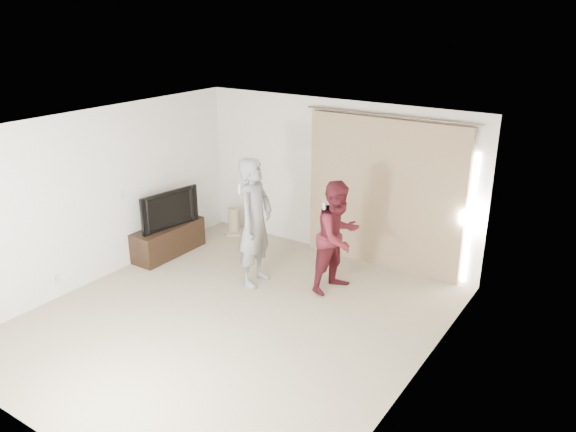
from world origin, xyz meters
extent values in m
plane|color=tan|center=(0.00, 0.00, 0.00)|extent=(5.50, 5.50, 0.00)
cube|color=silver|center=(0.00, 2.75, 1.30)|extent=(5.00, 0.04, 2.60)
cube|color=silver|center=(-2.50, 0.00, 1.30)|extent=(0.04, 5.50, 2.60)
cube|color=silver|center=(-2.48, 0.40, 1.20)|extent=(0.02, 0.08, 0.12)
cube|color=silver|center=(-2.48, -0.90, 0.30)|extent=(0.02, 0.08, 0.12)
cube|color=silver|center=(0.00, 0.00, 2.60)|extent=(5.00, 5.50, 0.01)
cube|color=tan|center=(0.90, 2.68, 1.20)|extent=(2.60, 0.10, 2.40)
cylinder|color=#715C4D|center=(0.90, 2.68, 2.44)|extent=(2.80, 0.03, 0.03)
cube|color=white|center=(2.26, 2.72, 1.05)|extent=(0.08, 0.04, 2.00)
cube|color=black|center=(-2.27, 1.09, 0.25)|extent=(0.46, 1.33, 0.51)
imported|color=black|center=(-2.27, 1.09, 0.83)|extent=(0.32, 1.10, 0.63)
cylinder|color=tan|center=(-1.91, 2.40, 0.03)|extent=(0.38, 0.38, 0.06)
cylinder|color=tan|center=(-1.91, 2.40, 0.28)|extent=(0.21, 0.21, 0.44)
imported|color=gray|center=(-0.40, 1.06, 0.97)|extent=(0.55, 0.76, 1.95)
cube|color=silver|center=(-0.58, 0.96, 1.49)|extent=(0.04, 0.04, 0.14)
cube|color=silver|center=(-0.58, 1.18, 1.36)|extent=(0.05, 0.05, 0.09)
imported|color=#51151E|center=(0.73, 1.55, 0.84)|extent=(0.81, 0.94, 1.68)
cube|color=silver|center=(0.55, 1.45, 1.29)|extent=(0.04, 0.04, 0.14)
cube|color=silver|center=(0.55, 1.67, 1.17)|extent=(0.05, 0.05, 0.09)
camera|label=1|loc=(4.27, -5.09, 3.95)|focal=35.00mm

